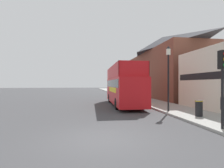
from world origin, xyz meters
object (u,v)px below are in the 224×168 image
lamp_post_nearest (168,66)px  litter_bin (199,108)px  tour_bus (123,88)px  parked_car_ahead_of_bus (118,94)px  traffic_signal (223,71)px  lamp_post_second (135,76)px

lamp_post_nearest → litter_bin: 3.75m
tour_bus → lamp_post_nearest: 5.92m
tour_bus → litter_bin: bearing=-64.4°
parked_car_ahead_of_bus → traffic_signal: size_ratio=1.28×
traffic_signal → lamp_post_second: lamp_post_second is taller
traffic_signal → litter_bin: bearing=73.1°
parked_car_ahead_of_bus → litter_bin: (2.47, -14.87, -0.08)m
lamp_post_nearest → traffic_signal: bearing=-89.9°
lamp_post_nearest → litter_bin: size_ratio=4.87×
parked_car_ahead_of_bus → lamp_post_second: lamp_post_second is taller
parked_car_ahead_of_bus → litter_bin: 15.07m
parked_car_ahead_of_bus → lamp_post_nearest: lamp_post_nearest is taller
tour_bus → lamp_post_nearest: (2.36, -5.14, 1.73)m
tour_bus → lamp_post_second: (2.48, 4.16, 1.45)m
tour_bus → traffic_signal: bearing=-75.4°
parked_car_ahead_of_bus → lamp_post_second: 4.43m
tour_bus → traffic_signal: 10.73m
lamp_post_second → lamp_post_nearest: bearing=-90.7°
tour_bus → lamp_post_second: 5.05m
tour_bus → lamp_post_nearest: lamp_post_nearest is taller
parked_car_ahead_of_bus → lamp_post_nearest: 12.97m
lamp_post_second → litter_bin: size_ratio=4.42×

